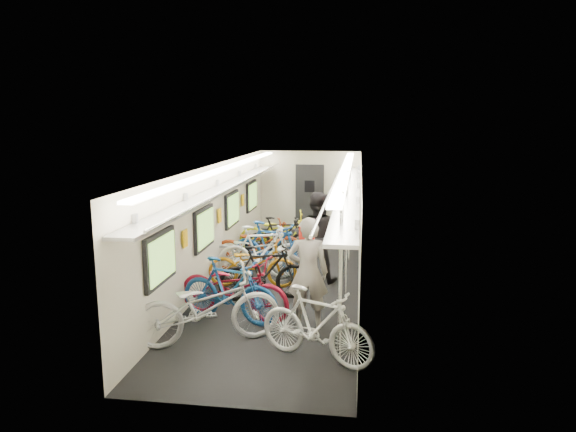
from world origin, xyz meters
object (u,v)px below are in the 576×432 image
(bicycle_1, at_px, (229,290))
(passenger_near, at_px, (308,273))
(backpack, at_px, (307,237))
(bicycle_0, at_px, (208,307))
(passenger_mid, at_px, (316,237))

(bicycle_1, height_order, passenger_near, passenger_near)
(bicycle_1, height_order, backpack, backpack)
(bicycle_0, bearing_deg, bicycle_1, -30.90)
(bicycle_0, relative_size, passenger_near, 1.21)
(bicycle_0, bearing_deg, passenger_mid, -46.16)
(bicycle_1, bearing_deg, backpack, -38.39)
(bicycle_0, relative_size, backpack, 5.72)
(bicycle_1, xyz_separation_m, passenger_mid, (1.23, 2.40, 0.40))
(passenger_mid, relative_size, backpack, 4.91)
(bicycle_1, distance_m, passenger_near, 1.35)
(passenger_near, distance_m, backpack, 0.96)
(bicycle_0, distance_m, backpack, 2.26)
(backpack, bearing_deg, passenger_mid, 88.48)
(passenger_near, xyz_separation_m, backpack, (-0.11, 0.87, 0.38))
(passenger_near, relative_size, backpack, 4.74)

